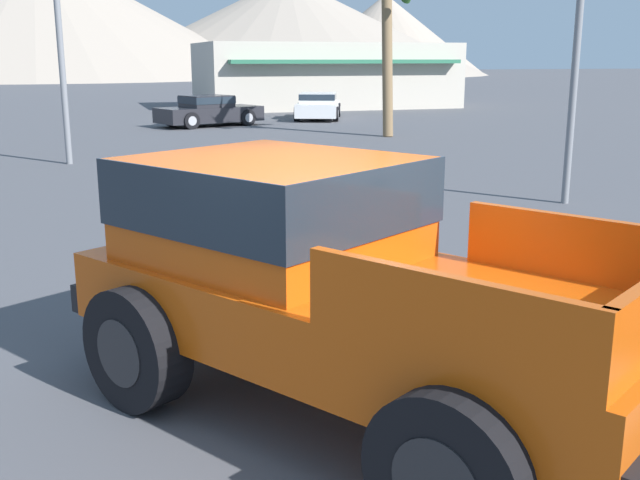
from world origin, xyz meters
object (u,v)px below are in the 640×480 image
(orange_pickup_truck, at_px, (326,269))
(parked_car_dark, at_px, (209,110))
(parked_car_white, at_px, (318,106))
(traffic_light_main, at_px, (3,22))

(orange_pickup_truck, height_order, parked_car_dark, orange_pickup_truck)
(orange_pickup_truck, relative_size, parked_car_dark, 1.14)
(parked_car_white, bearing_deg, parked_car_dark, -137.71)
(parked_car_dark, relative_size, traffic_light_main, 0.89)
(orange_pickup_truck, distance_m, parked_car_dark, 25.61)
(orange_pickup_truck, distance_m, traffic_light_main, 15.86)
(parked_car_white, distance_m, traffic_light_main, 17.34)
(parked_car_white, bearing_deg, orange_pickup_truck, -86.33)
(parked_car_white, relative_size, parked_car_dark, 1.03)
(parked_car_dark, xyz_separation_m, traffic_light_main, (-6.77, -10.02, 2.94))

